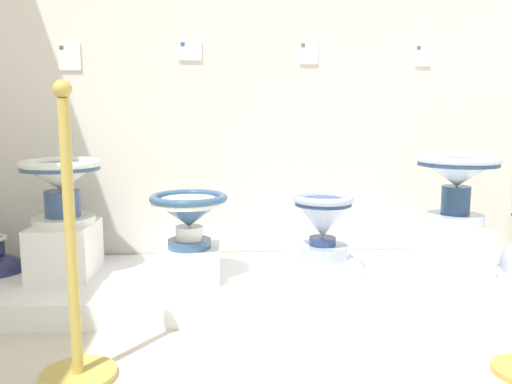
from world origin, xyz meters
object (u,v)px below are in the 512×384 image
(plinth_block_broad_patterned, at_px, (453,249))
(info_placard_fourth, at_px, (423,55))
(antique_toilet_broad_patterned, at_px, (457,177))
(antique_toilet_tall_cobalt, at_px, (323,220))
(info_placard_third, at_px, (309,52))
(stanchion_post_near_left, at_px, (74,299))
(info_placard_second, at_px, (190,50))
(plinth_block_tall_cobalt, at_px, (322,266))
(info_placard_first, at_px, (69,56))
(plinth_block_leftmost, at_px, (65,249))
(antique_toilet_leftmost, at_px, (61,180))
(plinth_block_rightmost, at_px, (190,263))
(antique_toilet_rightmost, at_px, (189,211))

(plinth_block_broad_patterned, xyz_separation_m, info_placard_fourth, (-0.03, 0.46, 1.06))
(antique_toilet_broad_patterned, bearing_deg, antique_toilet_tall_cobalt, 178.95)
(info_placard_third, relative_size, info_placard_fourth, 1.01)
(stanchion_post_near_left, bearing_deg, info_placard_third, 49.78)
(antique_toilet_broad_patterned, height_order, info_placard_fourth, info_placard_fourth)
(info_placard_second, bearing_deg, antique_toilet_tall_cobalt, -32.59)
(antique_toilet_broad_patterned, distance_m, info_placard_third, 1.09)
(plinth_block_broad_patterned, bearing_deg, plinth_block_tall_cobalt, 178.95)
(plinth_block_broad_patterned, bearing_deg, info_placard_second, 161.81)
(stanchion_post_near_left, bearing_deg, info_placard_first, 104.82)
(plinth_block_leftmost, xyz_separation_m, stanchion_post_near_left, (0.29, -0.86, 0.04))
(info_placard_second, xyz_separation_m, info_placard_fourth, (1.37, -0.00, -0.01))
(plinth_block_leftmost, relative_size, antique_toilet_leftmost, 0.94)
(plinth_block_leftmost, height_order, antique_toilet_tall_cobalt, antique_toilet_tall_cobalt)
(antique_toilet_leftmost, distance_m, info_placard_fourth, 2.17)
(plinth_block_leftmost, height_order, info_placard_second, info_placard_second)
(antique_toilet_leftmost, height_order, info_placard_second, info_placard_second)
(plinth_block_tall_cobalt, xyz_separation_m, antique_toilet_tall_cobalt, (0.00, 0.00, 0.25))
(antique_toilet_leftmost, relative_size, info_placard_fourth, 3.10)
(antique_toilet_leftmost, relative_size, plinth_block_rightmost, 1.21)
(plinth_block_leftmost, relative_size, plinth_block_tall_cobalt, 1.10)
(antique_toilet_rightmost, distance_m, stanchion_post_near_left, 0.86)
(antique_toilet_broad_patterned, bearing_deg, info_placard_fourth, 93.93)
(plinth_block_rightmost, height_order, antique_toilet_rightmost, antique_toilet_rightmost)
(antique_toilet_tall_cobalt, relative_size, info_placard_second, 2.53)
(antique_toilet_rightmost, bearing_deg, plinth_block_tall_cobalt, 1.85)
(plinth_block_leftmost, bearing_deg, plinth_block_rightmost, -8.25)
(info_placard_fourth, bearing_deg, antique_toilet_rightmost, -160.97)
(plinth_block_leftmost, bearing_deg, antique_toilet_broad_patterned, -2.38)
(info_placard_second, relative_size, stanchion_post_near_left, 0.12)
(antique_toilet_broad_patterned, relative_size, info_placard_first, 2.73)
(plinth_block_rightmost, relative_size, info_placard_fourth, 2.56)
(plinth_block_rightmost, relative_size, plinth_block_broad_patterned, 1.00)
(antique_toilet_leftmost, xyz_separation_m, antique_toilet_broad_patterned, (2.05, -0.09, 0.01))
(plinth_block_leftmost, relative_size, plinth_block_rightmost, 1.13)
(plinth_block_leftmost, distance_m, plinth_block_tall_cobalt, 1.35)
(antique_toilet_broad_patterned, xyz_separation_m, info_placard_second, (-1.40, 0.46, 0.69))
(info_placard_first, bearing_deg, plinth_block_leftmost, -84.75)
(plinth_block_tall_cobalt, relative_size, stanchion_post_near_left, 0.32)
(plinth_block_rightmost, relative_size, info_placard_third, 2.55)
(plinth_block_broad_patterned, distance_m, stanchion_post_near_left, 1.92)
(plinth_block_rightmost, distance_m, antique_toilet_rightmost, 0.27)
(plinth_block_broad_patterned, xyz_separation_m, antique_toilet_broad_patterned, (0.00, 0.00, 0.39))
(plinth_block_tall_cobalt, relative_size, info_placard_second, 2.61)
(antique_toilet_rightmost, distance_m, plinth_block_broad_patterned, 1.42)
(plinth_block_leftmost, distance_m, info_placard_second, 1.30)
(plinth_block_tall_cobalt, relative_size, antique_toilet_tall_cobalt, 1.03)
(info_placard_third, height_order, stanchion_post_near_left, info_placard_third)
(plinth_block_tall_cobalt, xyz_separation_m, plinth_block_broad_patterned, (0.70, -0.01, 0.08))
(info_placard_third, bearing_deg, info_placard_fourth, -0.00)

